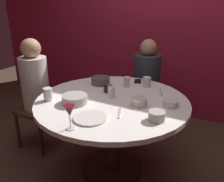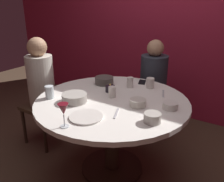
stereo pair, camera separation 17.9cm
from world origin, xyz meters
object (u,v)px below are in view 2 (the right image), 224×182
(wine_glass, at_px, (63,110))
(bowl_sauce_side, at_px, (75,98))
(candle_holder, at_px, (110,89))
(cup_near_candle, at_px, (49,92))
(bowl_small_white, at_px, (104,80))
(cup_by_right_diner, at_px, (112,92))
(bowl_rice_portion, at_px, (170,106))
(seated_diner_left, at_px, (41,81))
(bowl_serving_large, at_px, (152,118))
(cup_center_front, at_px, (150,83))
(bowl_salad_center, at_px, (138,102))
(cell_phone, at_px, (142,82))
(dining_table, at_px, (112,115))
(dinner_plate, at_px, (86,117))
(cup_by_left_diner, at_px, (130,82))
(seated_diner_back, at_px, (154,77))

(wine_glass, distance_m, bowl_sauce_side, 0.44)
(candle_holder, xyz_separation_m, cup_near_candle, (-0.37, -0.43, 0.03))
(bowl_small_white, relative_size, cup_by_right_diner, 1.96)
(wine_glass, bearing_deg, bowl_rice_portion, 52.99)
(seated_diner_left, relative_size, bowl_serving_large, 9.68)
(cup_center_front, bearing_deg, bowl_salad_center, -78.11)
(cell_phone, xyz_separation_m, cup_near_candle, (-0.51, -0.84, 0.05))
(bowl_sauce_side, relative_size, bowl_rice_portion, 1.77)
(candle_holder, distance_m, cup_center_front, 0.41)
(dining_table, distance_m, seated_diner_left, 0.93)
(dinner_plate, distance_m, bowl_serving_large, 0.49)
(seated_diner_left, height_order, cup_by_left_diner, seated_diner_left)
(cup_center_front, bearing_deg, bowl_rice_portion, -46.46)
(dinner_plate, relative_size, bowl_rice_portion, 2.08)
(dinner_plate, height_order, bowl_rice_portion, bowl_rice_portion)
(dinner_plate, bearing_deg, wine_glass, -102.27)
(bowl_sauce_side, bearing_deg, bowl_small_white, 95.67)
(seated_diner_back, bearing_deg, bowl_rice_portion, 31.29)
(seated_diner_left, bearing_deg, candle_holder, 10.48)
(bowl_small_white, xyz_separation_m, cup_by_right_diner, (0.27, -0.26, 0.01))
(bowl_serving_large, distance_m, cup_center_front, 0.72)
(dining_table, distance_m, cup_by_left_diner, 0.42)
(dining_table, distance_m, bowl_small_white, 0.47)
(wine_glass, distance_m, cup_center_front, 1.06)
(seated_diner_back, height_order, dinner_plate, seated_diner_back)
(seated_diner_left, height_order, cup_center_front, seated_diner_left)
(wine_glass, xyz_separation_m, dinner_plate, (0.04, 0.19, -0.12))
(seated_diner_left, height_order, bowl_sauce_side, seated_diner_left)
(seated_diner_back, bearing_deg, bowl_serving_large, 22.94)
(seated_diner_back, xyz_separation_m, wine_glass, (-0.01, -1.51, 0.16))
(dining_table, relative_size, bowl_rice_portion, 11.06)
(candle_holder, height_order, bowl_rice_portion, candle_holder)
(bowl_small_white, relative_size, cup_near_candle, 1.69)
(bowl_small_white, relative_size, cup_by_left_diner, 1.88)
(candle_holder, bearing_deg, seated_diner_left, -169.52)
(seated_diner_back, relative_size, dinner_plate, 4.52)
(bowl_salad_center, distance_m, cup_center_front, 0.46)
(seated_diner_back, bearing_deg, cup_by_right_diner, -2.01)
(bowl_small_white, bearing_deg, bowl_sauce_side, -84.33)
(cell_phone, distance_m, cup_center_front, 0.18)
(dining_table, height_order, cup_by_right_diner, cup_by_right_diner)
(seated_diner_back, height_order, bowl_rice_portion, seated_diner_back)
(seated_diner_back, distance_m, cup_center_front, 0.50)
(seated_diner_left, relative_size, bowl_sauce_side, 5.60)
(bowl_salad_center, distance_m, bowl_small_white, 0.63)
(seated_diner_back, distance_m, bowl_sauce_side, 1.17)
(dinner_plate, distance_m, bowl_sauce_side, 0.33)
(cell_phone, distance_m, bowl_small_white, 0.41)
(candle_holder, relative_size, wine_glass, 0.52)
(seated_diner_back, xyz_separation_m, bowl_rice_portion, (0.50, -0.82, 0.06))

